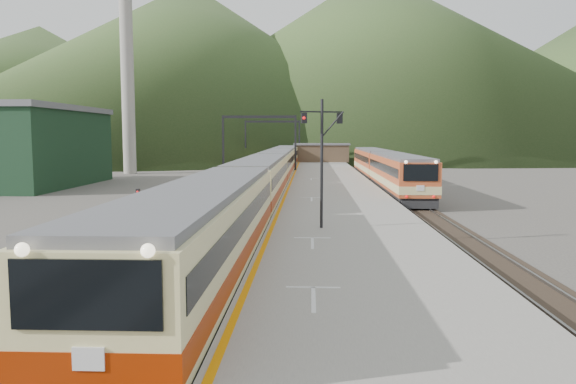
{
  "coord_description": "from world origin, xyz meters",
  "views": [
    {
      "loc": [
        3.7,
        -16.94,
        5.46
      ],
      "look_at": [
        2.34,
        17.16,
        2.0
      ],
      "focal_mm": 35.0,
      "sensor_mm": 36.0,
      "label": 1
    }
  ],
  "objects_px": {
    "second_train": "(383,167)",
    "worker": "(3,283)",
    "main_train": "(270,171)",
    "signal_mast": "(322,149)"
  },
  "relations": [
    {
      "from": "main_train",
      "to": "signal_mast",
      "type": "xyz_separation_m",
      "value": [
        4.25,
        -24.84,
        2.65
      ]
    },
    {
      "from": "second_train",
      "to": "signal_mast",
      "type": "relative_size",
      "value": 6.59
    },
    {
      "from": "second_train",
      "to": "worker",
      "type": "height_order",
      "value": "second_train"
    },
    {
      "from": "worker",
      "to": "main_train",
      "type": "bearing_deg",
      "value": -91.32
    },
    {
      "from": "signal_mast",
      "to": "main_train",
      "type": "bearing_deg",
      "value": 99.7
    },
    {
      "from": "main_train",
      "to": "second_train",
      "type": "height_order",
      "value": "main_train"
    },
    {
      "from": "second_train",
      "to": "worker",
      "type": "relative_size",
      "value": 22.37
    },
    {
      "from": "main_train",
      "to": "second_train",
      "type": "bearing_deg",
      "value": 36.31
    },
    {
      "from": "worker",
      "to": "second_train",
      "type": "bearing_deg",
      "value": -103.62
    },
    {
      "from": "second_train",
      "to": "worker",
      "type": "bearing_deg",
      "value": -111.58
    }
  ]
}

